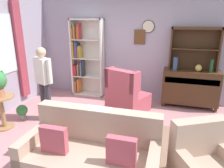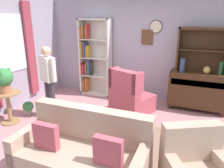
{
  "view_description": "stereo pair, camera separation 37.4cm",
  "coord_description": "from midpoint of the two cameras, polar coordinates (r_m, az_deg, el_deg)",
  "views": [
    {
      "loc": [
        1.16,
        -3.29,
        2.1
      ],
      "look_at": [
        0.1,
        0.2,
        0.95
      ],
      "focal_mm": 33.38,
      "sensor_mm": 36.0,
      "label": 1
    },
    {
      "loc": [
        1.51,
        -3.16,
        2.1
      ],
      "look_at": [
        0.1,
        0.2,
        0.95
      ],
      "focal_mm": 33.38,
      "sensor_mm": 36.0,
      "label": 2
    }
  ],
  "objects": [
    {
      "name": "plant_stand",
      "position": [
        4.72,
        -30.0,
        -5.93
      ],
      "size": [
        0.52,
        0.52,
        0.67
      ],
      "color": "#997047",
      "rests_on": "ground_plane"
    },
    {
      "name": "wall_back",
      "position": [
        5.56,
        2.94,
        10.31
      ],
      "size": [
        5.0,
        0.09,
        2.8
      ],
      "color": "#A399AD",
      "rests_on": "ground_plane"
    },
    {
      "name": "area_rug",
      "position": [
        3.77,
        -3.74,
        -16.28
      ],
      "size": [
        2.22,
        1.94,
        0.01
      ],
      "primitive_type": "cube",
      "color": "#846651",
      "rests_on": "ground_plane"
    },
    {
      "name": "person_reading",
      "position": [
        4.57,
        -20.46,
        1.28
      ],
      "size": [
        0.51,
        0.32,
        1.56
      ],
      "color": "#38333D",
      "rests_on": "ground_plane"
    },
    {
      "name": "couch_floral",
      "position": [
        3.02,
        -9.29,
        -19.05
      ],
      "size": [
        1.81,
        0.88,
        0.9
      ],
      "color": "tan",
      "rests_on": "ground_plane"
    },
    {
      "name": "vase_tall",
      "position": [
        5.11,
        15.0,
        5.36
      ],
      "size": [
        0.11,
        0.11,
        0.31
      ],
      "primitive_type": "cylinder",
      "color": "#33476B",
      "rests_on": "sideboard"
    },
    {
      "name": "potted_plant_small",
      "position": [
        5.0,
        -25.44,
        -6.74
      ],
      "size": [
        0.24,
        0.24,
        0.33
      ],
      "color": "gray",
      "rests_on": "ground_plane"
    },
    {
      "name": "vase_round",
      "position": [
        5.15,
        20.73,
        4.1
      ],
      "size": [
        0.15,
        0.15,
        0.17
      ],
      "primitive_type": "ellipsoid",
      "color": "tan",
      "rests_on": "sideboard"
    },
    {
      "name": "book_stack",
      "position": [
        3.63,
        -2.99,
        -9.72
      ],
      "size": [
        0.21,
        0.15,
        0.04
      ],
      "color": "#B22D33",
      "rests_on": "coffee_table"
    },
    {
      "name": "sideboard",
      "position": [
        5.33,
        18.74,
        -0.79
      ],
      "size": [
        1.3,
        0.45,
        0.92
      ],
      "color": "#422816",
      "rests_on": "ground_plane"
    },
    {
      "name": "ground_plane",
      "position": [
        4.08,
        -4.93,
        -13.72
      ],
      "size": [
        5.4,
        4.6,
        0.02
      ],
      "primitive_type": "cube",
      "color": "#B27A7F"
    },
    {
      "name": "wingback_chair",
      "position": [
        4.78,
        1.69,
        -3.55
      ],
      "size": [
        1.03,
        1.04,
        1.05
      ],
      "color": "#B74C5B",
      "rests_on": "ground_plane"
    },
    {
      "name": "sideboard_hutch",
      "position": [
        5.23,
        19.85,
        10.57
      ],
      "size": [
        1.1,
        0.26,
        1.0
      ],
      "color": "#422816",
      "rests_on": "sideboard"
    },
    {
      "name": "bookshelf",
      "position": [
        5.86,
        -9.28,
        6.87
      ],
      "size": [
        0.9,
        0.3,
        2.1
      ],
      "color": "silver",
      "rests_on": "ground_plane"
    },
    {
      "name": "coffee_table",
      "position": [
        3.62,
        -2.94,
        -11.33
      ],
      "size": [
        0.8,
        0.5,
        0.42
      ],
      "color": "#422816",
      "rests_on": "ground_plane"
    },
    {
      "name": "bottle_wine",
      "position": [
        5.14,
        23.71,
        4.47
      ],
      "size": [
        0.07,
        0.07,
        0.3
      ],
      "primitive_type": "cylinder",
      "color": "#194223",
      "rests_on": "sideboard"
    }
  ]
}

